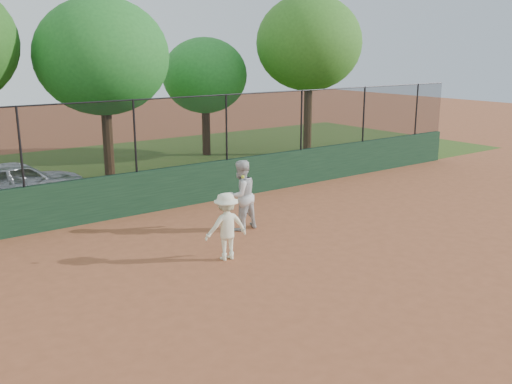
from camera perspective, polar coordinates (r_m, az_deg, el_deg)
ground at (r=11.82m, az=3.27°, el=-8.32°), size 80.00×80.00×0.00m
back_wall at (r=16.47m, az=-10.16°, el=0.16°), size 26.00×0.20×1.20m
grass_strip at (r=22.01m, az=-17.12°, el=1.67°), size 36.00×12.00×0.01m
parked_car at (r=18.14m, az=-22.94°, el=0.82°), size 4.23×2.24×1.37m
player_second at (r=14.46m, az=-1.51°, el=-0.32°), size 0.95×0.78×1.81m
player_main at (r=12.46m, az=-2.99°, el=-3.45°), size 1.05×0.71×1.91m
fence_assembly at (r=16.14m, az=-10.50°, el=5.79°), size 26.00×0.06×2.00m
tree_2 at (r=20.61m, az=-15.09°, el=12.92°), size 4.61×4.19×6.25m
tree_3 at (r=24.81m, az=-5.12°, el=11.49°), size 3.69×3.36×5.01m
tree_4 at (r=24.89m, az=5.35°, el=14.58°), size 4.63×4.21×6.76m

